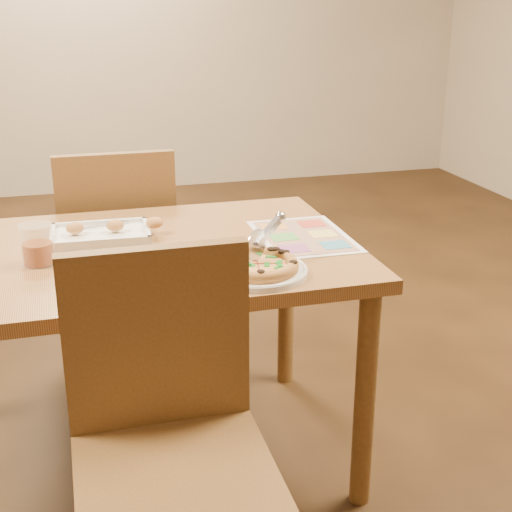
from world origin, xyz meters
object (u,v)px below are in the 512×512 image
object	(u,v)px
chair_near	(166,403)
chair_far	(117,237)
glass_tumbler	(37,247)
pizza_cutter	(264,236)
menu	(303,236)
appetizer_tray	(104,234)
dining_table	(134,277)
pizza	(258,265)
plate	(256,271)

from	to	relation	value
chair_near	chair_far	size ratio (longest dim) A/B	1.00
chair_far	glass_tumbler	bearing A→B (deg)	68.44
chair_near	glass_tumbler	bearing A→B (deg)	115.13
pizza_cutter	menu	distance (m)	0.30
appetizer_tray	dining_table	bearing A→B (deg)	-60.97
chair_near	pizza	world-z (taller)	chair_near
dining_table	appetizer_tray	bearing A→B (deg)	119.03
pizza	glass_tumbler	size ratio (longest dim) A/B	1.93
dining_table	appetizer_tray	xyz separation A→B (m)	(-0.07, 0.13, 0.10)
appetizer_tray	menu	distance (m)	0.61
dining_table	menu	size ratio (longest dim) A/B	3.47
chair_far	glass_tumbler	xyz separation A→B (m)	(-0.26, -0.65, 0.20)
menu	pizza	bearing A→B (deg)	-129.51
dining_table	appetizer_tray	world-z (taller)	appetizer_tray
plate	menu	xyz separation A→B (m)	(0.22, 0.26, -0.00)
plate	glass_tumbler	distance (m)	0.60
chair_far	chair_near	bearing A→B (deg)	90.00
dining_table	pizza	distance (m)	0.43
pizza_cutter	appetizer_tray	distance (m)	0.55
appetizer_tray	pizza	bearing A→B (deg)	-48.28
chair_near	pizza	size ratio (longest dim) A/B	2.15
chair_near	pizza_cutter	distance (m)	0.55
pizza	chair_near	bearing A→B (deg)	-133.32
plate	glass_tumbler	world-z (taller)	glass_tumbler
appetizer_tray	menu	xyz separation A→B (m)	(0.59, -0.15, -0.01)
pizza	pizza_cutter	distance (m)	0.09
glass_tumbler	menu	bearing A→B (deg)	2.25
chair_near	menu	xyz separation A→B (m)	(0.52, 0.58, 0.16)
chair_far	menu	world-z (taller)	chair_far
pizza_cutter	glass_tumbler	distance (m)	0.62
appetizer_tray	menu	size ratio (longest dim) A/B	0.91
chair_near	plate	size ratio (longest dim) A/B	1.73
glass_tumbler	plate	bearing A→B (deg)	-22.37
chair_near	plate	world-z (taller)	chair_near
dining_table	appetizer_tray	size ratio (longest dim) A/B	3.81
chair_near	appetizer_tray	distance (m)	0.75
dining_table	appetizer_tray	distance (m)	0.18
dining_table	plate	distance (m)	0.42
dining_table	plate	bearing A→B (deg)	-43.39
plate	pizza_cutter	distance (m)	0.10
chair_far	pizza_cutter	world-z (taller)	chair_far
chair_far	pizza_cutter	xyz separation A→B (m)	(0.33, -0.84, 0.24)
glass_tumbler	pizza	bearing A→B (deg)	-22.85
dining_table	chair_near	world-z (taller)	chair_near
pizza_cutter	dining_table	bearing A→B (deg)	102.70
pizza_cutter	menu	world-z (taller)	pizza_cutter
chair_far	pizza	size ratio (longest dim) A/B	2.15
chair_near	glass_tumbler	distance (m)	0.64
chair_near	chair_far	world-z (taller)	same
pizza	pizza_cutter	bearing A→B (deg)	57.62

